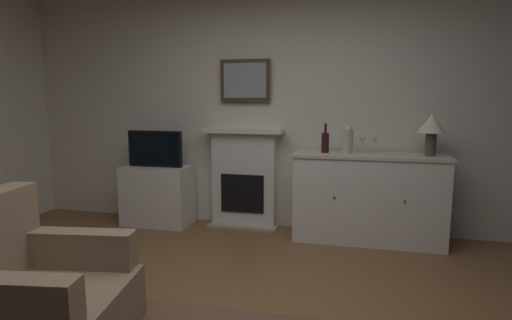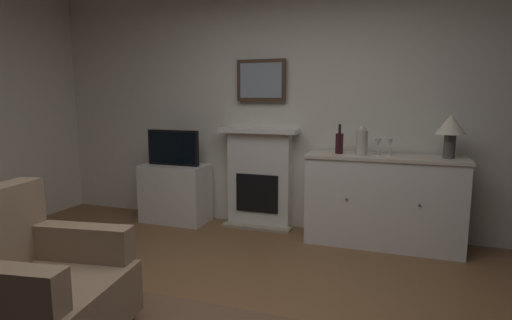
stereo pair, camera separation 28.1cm
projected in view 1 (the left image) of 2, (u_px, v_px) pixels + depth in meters
The scene contains 12 objects.
wall_rear at pixel (293, 98), 4.41m from camera, with size 6.32×0.06×2.85m, color silver.
fireplace_unit at pixel (244, 178), 4.53m from camera, with size 0.87×0.30×1.10m.
framed_picture at pixel (245, 80), 4.42m from camera, with size 0.55×0.04×0.45m.
sideboard_cabinet at pixel (368, 198), 4.07m from camera, with size 1.48×0.49×0.88m.
table_lamp at pixel (432, 126), 3.83m from camera, with size 0.26×0.26×0.40m.
wine_bottle at pixel (325, 142), 4.08m from camera, with size 0.08×0.08×0.29m.
wine_glass_left at pixel (363, 141), 3.99m from camera, with size 0.07×0.07×0.16m.
wine_glass_center at pixel (374, 142), 3.96m from camera, with size 0.07×0.07×0.16m.
vase_decorative at pixel (347, 140), 3.99m from camera, with size 0.11×0.11×0.28m.
tv_cabinet at pixel (158, 195), 4.64m from camera, with size 0.75×0.42×0.67m.
tv_set at pixel (155, 149), 4.54m from camera, with size 0.62×0.07×0.40m.
armchair at pixel (33, 297), 2.16m from camera, with size 0.92×0.88×0.92m.
Camera 1 is at (0.67, -2.12, 1.42)m, focal length 28.75 mm.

